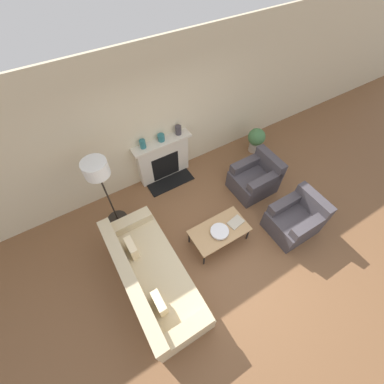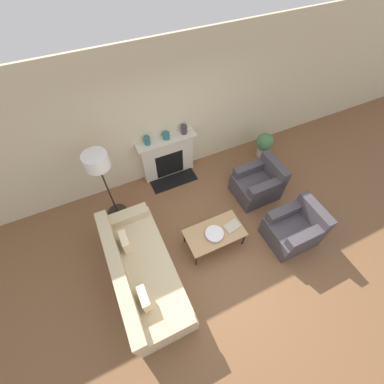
# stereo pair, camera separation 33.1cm
# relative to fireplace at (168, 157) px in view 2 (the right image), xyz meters

# --- Properties ---
(ground_plane) EXTENTS (18.00, 18.00, 0.00)m
(ground_plane) POSITION_rel_fireplace_xyz_m (0.15, -2.32, -0.50)
(ground_plane) COLOR brown
(wall_back) EXTENTS (18.00, 0.06, 2.90)m
(wall_back) POSITION_rel_fireplace_xyz_m (0.15, 0.15, 0.95)
(wall_back) COLOR beige
(wall_back) RESTS_ON ground_plane
(fireplace) EXTENTS (1.27, 0.59, 1.03)m
(fireplace) POSITION_rel_fireplace_xyz_m (0.00, 0.00, 0.00)
(fireplace) COLOR beige
(fireplace) RESTS_ON ground_plane
(couch) EXTENTS (0.93, 2.24, 0.81)m
(couch) POSITION_rel_fireplace_xyz_m (-1.34, -2.13, -0.20)
(couch) COLOR #CCB78E
(couch) RESTS_ON ground_plane
(armchair_near) EXTENTS (0.88, 0.76, 0.83)m
(armchair_near) POSITION_rel_fireplace_xyz_m (1.50, -2.55, -0.18)
(armchair_near) COLOR #423D42
(armchair_near) RESTS_ON ground_plane
(armchair_far) EXTENTS (0.88, 0.76, 0.83)m
(armchair_far) POSITION_rel_fireplace_xyz_m (1.50, -1.36, -0.18)
(armchair_far) COLOR #423D42
(armchair_far) RESTS_ON ground_plane
(coffee_table) EXTENTS (1.07, 0.59, 0.39)m
(coffee_table) POSITION_rel_fireplace_xyz_m (0.09, -2.02, -0.14)
(coffee_table) COLOR tan
(coffee_table) RESTS_ON ground_plane
(bowl) EXTENTS (0.33, 0.33, 0.06)m
(bowl) POSITION_rel_fireplace_xyz_m (0.06, -2.06, -0.07)
(bowl) COLOR silver
(bowl) RESTS_ON coffee_table
(book) EXTENTS (0.32, 0.24, 0.02)m
(book) POSITION_rel_fireplace_xyz_m (0.44, -2.05, -0.10)
(book) COLOR #B2A893
(book) RESTS_ON coffee_table
(floor_lamp) EXTENTS (0.41, 0.41, 1.67)m
(floor_lamp) POSITION_rel_fireplace_xyz_m (-1.40, -0.57, 0.87)
(floor_lamp) COLOR black
(floor_lamp) RESTS_ON ground_plane
(mantel_vase_left) EXTENTS (0.12, 0.12, 0.18)m
(mantel_vase_left) POSITION_rel_fireplace_xyz_m (-0.39, 0.02, 0.62)
(mantel_vase_left) COLOR #28666B
(mantel_vase_left) RESTS_ON fireplace
(mantel_vase_center_left) EXTENTS (0.14, 0.14, 0.14)m
(mantel_vase_center_left) POSITION_rel_fireplace_xyz_m (0.01, 0.02, 0.60)
(mantel_vase_center_left) COLOR #28666B
(mantel_vase_center_left) RESTS_ON fireplace
(mantel_vase_center_right) EXTENTS (0.13, 0.13, 0.19)m
(mantel_vase_center_right) POSITION_rel_fireplace_xyz_m (0.41, 0.02, 0.62)
(mantel_vase_center_right) COLOR #3D383D
(mantel_vase_center_right) RESTS_ON fireplace
(potted_plant) EXTENTS (0.41, 0.41, 0.63)m
(potted_plant) POSITION_rel_fireplace_xyz_m (2.30, -0.41, -0.14)
(potted_plant) COLOR #B2A899
(potted_plant) RESTS_ON ground_plane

